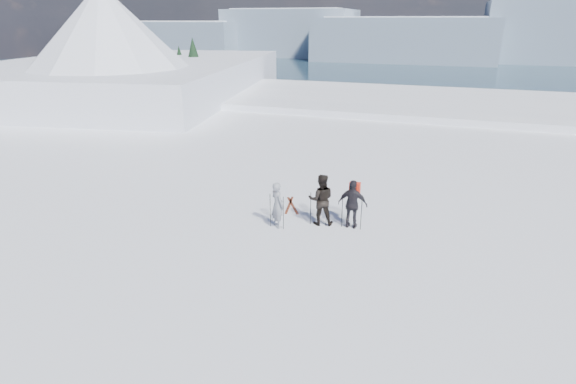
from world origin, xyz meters
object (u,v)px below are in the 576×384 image
(skier_dark, at_px, (321,200))
(skier_pack, at_px, (353,204))
(skier_grey, at_px, (277,205))
(skis_loose, at_px, (291,205))

(skier_dark, distance_m, skier_pack, 1.11)
(skier_grey, xyz_separation_m, skier_pack, (2.47, 0.77, 0.05))
(skier_grey, xyz_separation_m, skier_dark, (1.36, 0.70, 0.11))
(skier_dark, bearing_deg, skier_grey, 10.98)
(skier_grey, bearing_deg, skier_pack, -123.21)
(skier_dark, xyz_separation_m, skier_pack, (1.10, 0.07, -0.06))
(skier_pack, bearing_deg, skier_dark, 3.05)
(skier_dark, bearing_deg, skis_loose, -55.31)
(skier_dark, distance_m, skis_loose, 2.16)
(skier_pack, relative_size, skis_loose, 1.03)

